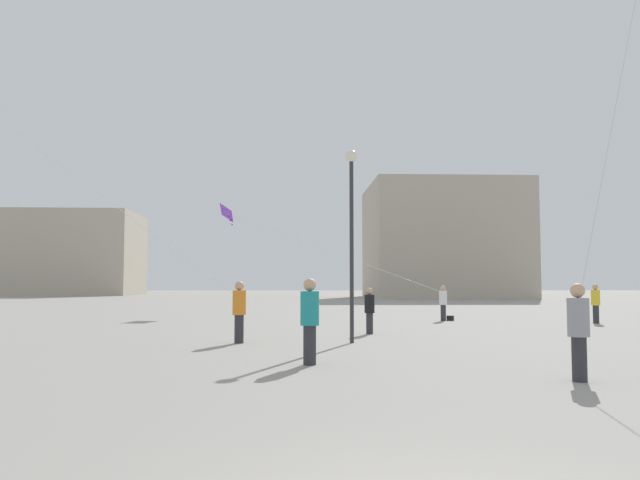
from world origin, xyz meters
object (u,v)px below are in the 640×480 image
at_px(handbag_beside_flyer, 450,318).
at_px(building_left_hall, 50,254).
at_px(person_in_black, 370,309).
at_px(kite_violet_delta, 231,214).
at_px(lamppost_east, 352,215).
at_px(building_centre_hall, 442,241).
at_px(person_in_orange, 239,309).
at_px(person_in_white, 443,301).
at_px(person_in_grey, 579,328).
at_px(person_in_yellow, 596,302).
at_px(person_in_teal, 310,317).

bearing_deg(handbag_beside_flyer, building_left_hall, 122.96).
height_order(person_in_black, handbag_beside_flyer, person_in_black).
height_order(person_in_black, kite_violet_delta, kite_violet_delta).
bearing_deg(lamppost_east, building_centre_hall, 74.30).
distance_m(person_in_black, kite_violet_delta, 16.48).
height_order(kite_violet_delta, lamppost_east, kite_violet_delta).
height_order(person_in_black, building_centre_hall, building_centre_hall).
bearing_deg(kite_violet_delta, person_in_orange, -83.58).
height_order(person_in_white, person_in_grey, person_in_grey).
bearing_deg(person_in_white, lamppost_east, 158.26).
height_order(person_in_yellow, handbag_beside_flyer, person_in_yellow).
xyz_separation_m(person_in_white, person_in_yellow, (6.19, -2.15, 0.04)).
xyz_separation_m(building_left_hall, building_centre_hall, (54.00, -19.28, 0.75)).
xyz_separation_m(person_in_yellow, building_left_hall, (-49.06, 68.91, 5.10)).
bearing_deg(building_left_hall, person_in_yellow, -54.55).
relative_size(person_in_orange, person_in_teal, 0.98).
bearing_deg(handbag_beside_flyer, person_in_orange, -129.42).
xyz_separation_m(person_in_white, person_in_black, (-4.34, -7.55, -0.03)).
bearing_deg(building_left_hall, person_in_teal, -66.28).
relative_size(person_in_black, building_centre_hall, 0.09).
relative_size(person_in_yellow, kite_violet_delta, 0.15).
bearing_deg(building_centre_hall, person_in_orange, -108.68).
xyz_separation_m(kite_violet_delta, handbag_beside_flyer, (10.88, -6.85, -5.55)).
distance_m(person_in_yellow, person_in_black, 11.83).
height_order(person_in_white, person_in_teal, person_in_teal).
distance_m(person_in_white, person_in_yellow, 6.55).
distance_m(person_in_orange, building_left_hall, 84.89).
bearing_deg(person_in_orange, lamppost_east, 142.49).
bearing_deg(kite_violet_delta, person_in_white, -33.43).
distance_m(person_in_yellow, person_in_grey, 18.07).
distance_m(person_in_teal, building_centre_hall, 65.94).
relative_size(person_in_grey, lamppost_east, 0.31).
height_order(person_in_white, building_left_hall, building_left_hall).
distance_m(person_in_grey, building_centre_hall, 67.33).
xyz_separation_m(person_in_yellow, lamppost_east, (-11.43, -8.60, 2.82)).
height_order(person_in_yellow, building_left_hall, building_left_hall).
xyz_separation_m(person_in_yellow, handbag_beside_flyer, (-5.84, 2.25, -0.82)).
xyz_separation_m(person_in_orange, kite_violet_delta, (-1.99, 17.66, 4.68)).
xyz_separation_m(person_in_teal, person_in_grey, (4.74, -2.55, -0.06)).
xyz_separation_m(person_in_white, handbag_beside_flyer, (0.35, 0.10, -0.77)).
distance_m(person_in_yellow, handbag_beside_flyer, 6.31).
xyz_separation_m(person_in_black, person_in_grey, (2.46, -10.78, 0.09)).
relative_size(kite_violet_delta, building_left_hall, 0.44).
height_order(person_in_white, lamppost_east, lamppost_east).
bearing_deg(person_in_orange, building_centre_hall, -145.44).
height_order(kite_violet_delta, building_centre_hall, building_centre_hall).
xyz_separation_m(person_in_grey, building_centre_hall, (13.00, 65.80, 5.84)).
xyz_separation_m(person_in_black, handbag_beside_flyer, (4.69, 7.65, -0.75)).
bearing_deg(kite_violet_delta, building_centre_hall, 61.88).
xyz_separation_m(person_in_yellow, person_in_teal, (-12.80, -13.62, 0.08)).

